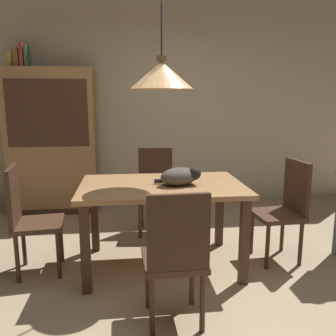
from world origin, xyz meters
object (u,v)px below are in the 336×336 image
at_px(book_red_tall, 23,56).
at_px(book_green_slim, 27,57).
at_px(chair_left_side, 28,216).
at_px(hutch_bookcase, 53,144).
at_px(chair_right_side, 285,206).
at_px(book_brown_thick, 18,58).
at_px(dining_table, 162,195).
at_px(chair_near_front, 176,254).
at_px(chair_far_back, 155,186).
at_px(cat_sleeping, 181,176).
at_px(pendant_lamp, 162,75).
at_px(book_yellow_short, 12,60).

distance_m(book_red_tall, book_green_slim, 0.05).
height_order(chair_left_side, book_green_slim, book_green_slim).
bearing_deg(hutch_bookcase, book_green_slim, 179.65).
distance_m(chair_right_side, book_brown_thick, 3.56).
bearing_deg(chair_right_side, dining_table, -179.64).
distance_m(chair_near_front, chair_far_back, 1.76).
xyz_separation_m(cat_sleeping, pendant_lamp, (-0.15, 0.05, 0.84)).
xyz_separation_m(chair_far_back, book_brown_thick, (-1.62, 0.87, 1.45)).
height_order(dining_table, book_brown_thick, book_brown_thick).
distance_m(chair_left_side, cat_sleeping, 1.32).
bearing_deg(book_green_slim, chair_left_side, -78.19).
bearing_deg(book_brown_thick, chair_near_front, -58.45).
height_order(chair_far_back, hutch_bookcase, hutch_bookcase).
xyz_separation_m(dining_table, chair_right_side, (1.13, 0.01, -0.14)).
distance_m(pendant_lamp, book_red_tall, 2.36).
bearing_deg(book_green_slim, hutch_bookcase, -0.35).
xyz_separation_m(pendant_lamp, book_yellow_short, (-1.68, 1.75, 0.28)).
bearing_deg(book_red_tall, chair_near_front, -59.53).
bearing_deg(chair_right_side, chair_far_back, 142.14).
distance_m(chair_far_back, cat_sleeping, 0.99).
relative_size(dining_table, chair_left_side, 1.51).
bearing_deg(book_green_slim, chair_far_back, -30.15).
height_order(chair_left_side, book_brown_thick, book_brown_thick).
relative_size(chair_right_side, book_red_tall, 3.32).
height_order(chair_left_side, chair_far_back, same).
height_order(chair_far_back, cat_sleeping, chair_far_back).
xyz_separation_m(chair_near_front, chair_far_back, (0.01, 1.76, 0.00)).
xyz_separation_m(chair_near_front, book_yellow_short, (-1.68, 2.63, 1.43)).
bearing_deg(chair_far_back, dining_table, -90.51).
relative_size(pendant_lamp, hutch_bookcase, 0.70).
bearing_deg(chair_right_side, book_brown_thick, 147.52).
relative_size(hutch_bookcase, book_brown_thick, 7.71).
relative_size(cat_sleeping, book_green_slim, 1.57).
relative_size(chair_left_side, hutch_bookcase, 0.50).
relative_size(hutch_bookcase, book_green_slim, 7.12).
xyz_separation_m(chair_near_front, pendant_lamp, (-0.00, 0.88, 1.15)).
distance_m(chair_near_front, book_red_tall, 3.39).
xyz_separation_m(chair_right_side, pendant_lamp, (-1.13, -0.01, 1.15)).
distance_m(chair_right_side, pendant_lamp, 1.61).
bearing_deg(book_yellow_short, chair_left_side, -72.56).
height_order(dining_table, pendant_lamp, pendant_lamp).
relative_size(book_yellow_short, book_green_slim, 0.77).
bearing_deg(cat_sleeping, chair_near_front, -100.38).
bearing_deg(pendant_lamp, hutch_bookcase, 125.60).
height_order(book_yellow_short, book_brown_thick, book_brown_thick).
height_order(dining_table, chair_left_side, chair_left_side).
bearing_deg(chair_left_side, chair_far_back, 37.99).
relative_size(chair_near_front, hutch_bookcase, 0.50).
height_order(cat_sleeping, book_red_tall, book_red_tall).
bearing_deg(cat_sleeping, chair_far_back, 99.00).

